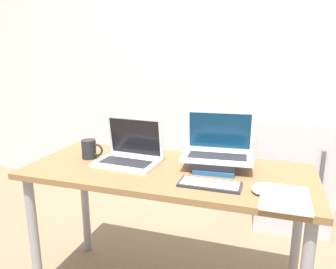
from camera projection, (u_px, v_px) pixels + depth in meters
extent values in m
cube|color=silver|center=(219.00, 50.00, 2.85)|extent=(8.00, 0.05, 2.70)
cube|color=brown|center=(168.00, 172.00, 1.67)|extent=(1.44, 0.61, 0.03)
cylinder|color=gray|center=(34.00, 241.00, 1.73)|extent=(0.05, 0.05, 0.73)
cylinder|color=gray|center=(85.00, 201.00, 2.19)|extent=(0.05, 0.05, 0.73)
cylinder|color=gray|center=(297.00, 235.00, 1.79)|extent=(0.05, 0.05, 0.73)
cube|color=silver|center=(127.00, 163.00, 1.73)|extent=(0.34, 0.25, 0.02)
cube|color=#232328|center=(126.00, 162.00, 1.71)|extent=(0.27, 0.13, 0.00)
cube|color=silver|center=(135.00, 137.00, 1.79)|extent=(0.33, 0.06, 0.22)
cube|color=black|center=(134.00, 137.00, 1.78)|extent=(0.29, 0.05, 0.20)
cube|color=#235693|center=(216.00, 165.00, 1.68)|extent=(0.21, 0.28, 0.02)
cube|color=black|center=(215.00, 160.00, 1.68)|extent=(0.24, 0.29, 0.03)
cube|color=silver|center=(217.00, 157.00, 1.65)|extent=(0.37, 0.25, 0.02)
cube|color=#232328|center=(217.00, 156.00, 1.64)|extent=(0.30, 0.14, 0.00)
cube|color=silver|center=(220.00, 130.00, 1.71)|extent=(0.35, 0.06, 0.21)
cube|color=#0A2D4C|center=(220.00, 131.00, 1.71)|extent=(0.32, 0.05, 0.19)
cube|color=#28282D|center=(210.00, 184.00, 1.45)|extent=(0.28, 0.12, 0.01)
cube|color=silver|center=(210.00, 183.00, 1.45)|extent=(0.26, 0.10, 0.00)
ellipsoid|color=white|center=(260.00, 189.00, 1.39)|extent=(0.07, 0.11, 0.03)
cube|color=silver|center=(285.00, 198.00, 1.32)|extent=(0.19, 0.26, 0.01)
cylinder|color=#232328|center=(89.00, 149.00, 1.82)|extent=(0.08, 0.08, 0.11)
torus|color=#232328|center=(97.00, 150.00, 1.80)|extent=(0.07, 0.01, 0.07)
cube|color=silver|center=(294.00, 171.00, 2.56)|extent=(0.54, 0.49, 0.85)
cube|color=#4C4C51|center=(321.00, 181.00, 2.27)|extent=(0.02, 0.02, 0.42)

